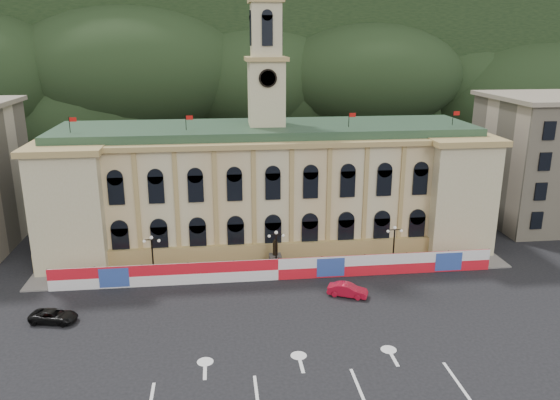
{
  "coord_description": "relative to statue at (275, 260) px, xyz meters",
  "views": [
    {
      "loc": [
        -6.42,
        -41.23,
        26.31
      ],
      "look_at": [
        0.56,
        18.0,
        8.51
      ],
      "focal_mm": 35.0,
      "sensor_mm": 36.0,
      "label": 1
    }
  ],
  "objects": [
    {
      "name": "ground",
      "position": [
        0.0,
        -18.0,
        -1.19
      ],
      "size": [
        260.0,
        260.0,
        0.0
      ],
      "primitive_type": "plane",
      "color": "black",
      "rests_on": "ground"
    },
    {
      "name": "lane_markings",
      "position": [
        0.0,
        -23.0,
        -1.18
      ],
      "size": [
        26.0,
        10.0,
        0.02
      ],
      "primitive_type": null,
      "color": "white",
      "rests_on": "ground"
    },
    {
      "name": "hill_ridge",
      "position": [
        0.03,
        103.99,
        18.3
      ],
      "size": [
        230.0,
        80.0,
        64.0
      ],
      "color": "black",
      "rests_on": "ground"
    },
    {
      "name": "city_hall",
      "position": [
        0.0,
        9.63,
        6.66
      ],
      "size": [
        56.2,
        17.6,
        37.1
      ],
      "color": "beige",
      "rests_on": "ground"
    },
    {
      "name": "side_building_right",
      "position": [
        43.0,
        12.93,
        8.14
      ],
      "size": [
        21.0,
        17.0,
        18.6
      ],
      "color": "#BDAF91",
      "rests_on": "ground"
    },
    {
      "name": "hoarding_fence",
      "position": [
        0.06,
        -2.93,
        0.06
      ],
      "size": [
        50.0,
        0.44,
        2.5
      ],
      "color": "red",
      "rests_on": "ground"
    },
    {
      "name": "pavement",
      "position": [
        0.0,
        -0.25,
        -1.11
      ],
      "size": [
        56.0,
        5.5,
        0.16
      ],
      "primitive_type": "cube",
      "color": "slate",
      "rests_on": "ground"
    },
    {
      "name": "statue",
      "position": [
        0.0,
        0.0,
        0.0
      ],
      "size": [
        1.4,
        1.4,
        3.72
      ],
      "color": "#595651",
      "rests_on": "ground"
    },
    {
      "name": "lamp_left",
      "position": [
        -14.0,
        -1.0,
        1.89
      ],
      "size": [
        1.96,
        0.44,
        5.15
      ],
      "color": "black",
      "rests_on": "ground"
    },
    {
      "name": "lamp_center",
      "position": [
        0.0,
        -1.0,
        1.89
      ],
      "size": [
        1.96,
        0.44,
        5.15
      ],
      "color": "black",
      "rests_on": "ground"
    },
    {
      "name": "lamp_right",
      "position": [
        14.0,
        -1.0,
        1.89
      ],
      "size": [
        1.96,
        0.44,
        5.15
      ],
      "color": "black",
      "rests_on": "ground"
    },
    {
      "name": "red_sedan",
      "position": [
        6.83,
        -7.93,
        -0.49
      ],
      "size": [
        4.6,
        5.3,
        1.39
      ],
      "primitive_type": "imported",
      "rotation": [
        0.0,
        0.0,
        1.15
      ],
      "color": "#B30C22",
      "rests_on": "ground"
    },
    {
      "name": "black_suv",
      "position": [
        -22.54,
        -9.99,
        -0.56
      ],
      "size": [
        3.89,
        5.34,
        1.25
      ],
      "primitive_type": "imported",
      "rotation": [
        0.0,
        0.0,
        1.36
      ],
      "color": "black",
      "rests_on": "ground"
    }
  ]
}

